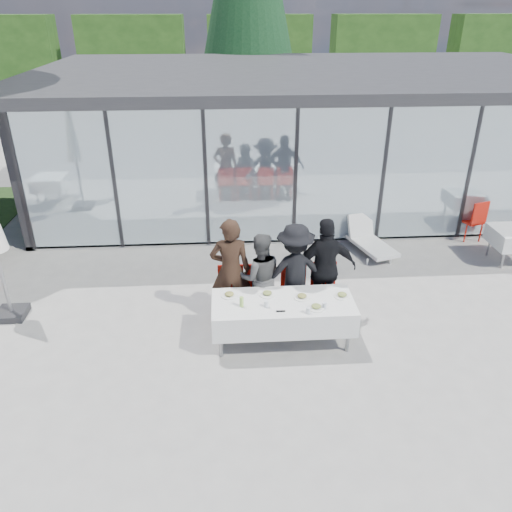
{
  "coord_description": "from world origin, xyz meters",
  "views": [
    {
      "loc": [
        -0.54,
        -6.34,
        4.95
      ],
      "look_at": [
        -0.02,
        1.2,
        1.13
      ],
      "focal_mm": 35.0,
      "sensor_mm": 36.0,
      "label": 1
    }
  ],
  "objects_px": {
    "dining_table": "(283,313)",
    "diner_chair_a": "(231,290)",
    "diner_b": "(260,277)",
    "folded_eyeglasses": "(281,311)",
    "diner_d": "(325,269)",
    "plate_d": "(342,295)",
    "diner_chair_d": "(324,287)",
    "plate_c": "(302,297)",
    "spare_chair_b": "(475,219)",
    "lounger": "(369,239)",
    "diner_c": "(295,272)",
    "diner_chair_b": "(260,289)",
    "juice_bottle": "(242,302)",
    "plate_extra": "(316,307)",
    "plate_b": "(267,294)",
    "diner_a": "(231,270)",
    "plate_a": "(229,295)",
    "diner_chair_c": "(294,288)"
  },
  "relations": [
    {
      "from": "diner_d",
      "to": "plate_d",
      "type": "xyz_separation_m",
      "value": [
        0.15,
        -0.65,
        -0.14
      ]
    },
    {
      "from": "dining_table",
      "to": "lounger",
      "type": "height_order",
      "value": "dining_table"
    },
    {
      "from": "diner_c",
      "to": "juice_bottle",
      "type": "height_order",
      "value": "diner_c"
    },
    {
      "from": "diner_d",
      "to": "juice_bottle",
      "type": "relative_size",
      "value": 11.06
    },
    {
      "from": "plate_c",
      "to": "plate_d",
      "type": "xyz_separation_m",
      "value": [
        0.65,
        -0.0,
        0.0
      ]
    },
    {
      "from": "diner_chair_d",
      "to": "juice_bottle",
      "type": "xyz_separation_m",
      "value": [
        -1.47,
        -0.85,
        0.29
      ]
    },
    {
      "from": "diner_b",
      "to": "folded_eyeglasses",
      "type": "xyz_separation_m",
      "value": [
        0.25,
        -1.02,
        -0.04
      ]
    },
    {
      "from": "dining_table",
      "to": "diner_b",
      "type": "height_order",
      "value": "diner_b"
    },
    {
      "from": "diner_b",
      "to": "plate_extra",
      "type": "height_order",
      "value": "diner_b"
    },
    {
      "from": "diner_chair_b",
      "to": "diner_chair_c",
      "type": "height_order",
      "value": "same"
    },
    {
      "from": "diner_chair_c",
      "to": "plate_c",
      "type": "distance_m",
      "value": 0.71
    },
    {
      "from": "diner_chair_b",
      "to": "diner_chair_d",
      "type": "height_order",
      "value": "same"
    },
    {
      "from": "plate_b",
      "to": "plate_c",
      "type": "distance_m",
      "value": 0.56
    },
    {
      "from": "diner_a",
      "to": "folded_eyeglasses",
      "type": "bearing_deg",
      "value": 125.32
    },
    {
      "from": "diner_chair_a",
      "to": "folded_eyeglasses",
      "type": "bearing_deg",
      "value": -54.59
    },
    {
      "from": "diner_c",
      "to": "folded_eyeglasses",
      "type": "height_order",
      "value": "diner_c"
    },
    {
      "from": "diner_chair_d",
      "to": "folded_eyeglasses",
      "type": "bearing_deg",
      "value": -130.17
    },
    {
      "from": "juice_bottle",
      "to": "spare_chair_b",
      "type": "height_order",
      "value": "spare_chair_b"
    },
    {
      "from": "diner_d",
      "to": "diner_chair_d",
      "type": "xyz_separation_m",
      "value": [
        -0.0,
        0.02,
        -0.38
      ]
    },
    {
      "from": "diner_chair_a",
      "to": "diner_d",
      "type": "distance_m",
      "value": 1.66
    },
    {
      "from": "diner_b",
      "to": "lounger",
      "type": "xyz_separation_m",
      "value": [
        2.63,
        2.5,
        -0.54
      ]
    },
    {
      "from": "diner_a",
      "to": "plate_a",
      "type": "xyz_separation_m",
      "value": [
        -0.03,
        -0.51,
        -0.16
      ]
    },
    {
      "from": "diner_d",
      "to": "diner_chair_d",
      "type": "relative_size",
      "value": 1.88
    },
    {
      "from": "diner_b",
      "to": "diner_chair_b",
      "type": "bearing_deg",
      "value": -92.31
    },
    {
      "from": "dining_table",
      "to": "diner_chair_d",
      "type": "height_order",
      "value": "diner_chair_d"
    },
    {
      "from": "plate_extra",
      "to": "diner_b",
      "type": "bearing_deg",
      "value": 129.7
    },
    {
      "from": "diner_a",
      "to": "plate_b",
      "type": "relative_size",
      "value": 7.11
    },
    {
      "from": "diner_c",
      "to": "juice_bottle",
      "type": "bearing_deg",
      "value": 37.0
    },
    {
      "from": "diner_c",
      "to": "plate_b",
      "type": "distance_m",
      "value": 0.74
    },
    {
      "from": "juice_bottle",
      "to": "lounger",
      "type": "xyz_separation_m",
      "value": [
        2.97,
        3.33,
        -0.57
      ]
    },
    {
      "from": "plate_a",
      "to": "lounger",
      "type": "distance_m",
      "value": 4.4
    },
    {
      "from": "diner_chair_b",
      "to": "folded_eyeglasses",
      "type": "bearing_deg",
      "value": -76.7
    },
    {
      "from": "diner_chair_a",
      "to": "plate_b",
      "type": "xyz_separation_m",
      "value": [
        0.58,
        -0.54,
        0.24
      ]
    },
    {
      "from": "folded_eyeglasses",
      "to": "lounger",
      "type": "xyz_separation_m",
      "value": [
        2.38,
        3.52,
        -0.5
      ]
    },
    {
      "from": "diner_chair_b",
      "to": "diner_c",
      "type": "bearing_deg",
      "value": -1.78
    },
    {
      "from": "diner_b",
      "to": "diner_chair_a",
      "type": "bearing_deg",
      "value": -4.46
    },
    {
      "from": "diner_b",
      "to": "plate_d",
      "type": "bearing_deg",
      "value": 150.75
    },
    {
      "from": "diner_chair_d",
      "to": "lounger",
      "type": "bearing_deg",
      "value": 58.76
    },
    {
      "from": "diner_d",
      "to": "folded_eyeglasses",
      "type": "bearing_deg",
      "value": 45.32
    },
    {
      "from": "plate_c",
      "to": "juice_bottle",
      "type": "bearing_deg",
      "value": -169.33
    },
    {
      "from": "diner_chair_d",
      "to": "lounger",
      "type": "xyz_separation_m",
      "value": [
        1.5,
        2.48,
        -0.28
      ]
    },
    {
      "from": "diner_a",
      "to": "spare_chair_b",
      "type": "xyz_separation_m",
      "value": [
        5.69,
        2.86,
        -0.4
      ]
    },
    {
      "from": "dining_table",
      "to": "diner_chair_a",
      "type": "relative_size",
      "value": 2.32
    },
    {
      "from": "plate_c",
      "to": "spare_chair_b",
      "type": "xyz_separation_m",
      "value": [
        4.56,
        3.51,
        -0.24
      ]
    },
    {
      "from": "diner_d",
      "to": "plate_b",
      "type": "distance_m",
      "value": 1.17
    },
    {
      "from": "plate_c",
      "to": "plate_extra",
      "type": "relative_size",
      "value": 1.0
    },
    {
      "from": "diner_chair_c",
      "to": "spare_chair_b",
      "type": "bearing_deg",
      "value": 31.73
    },
    {
      "from": "plate_d",
      "to": "diner_a",
      "type": "bearing_deg",
      "value": 159.87
    },
    {
      "from": "diner_chair_a",
      "to": "diner_b",
      "type": "relative_size",
      "value": 0.61
    },
    {
      "from": "diner_d",
      "to": "plate_c",
      "type": "xyz_separation_m",
      "value": [
        -0.49,
        -0.65,
        -0.14
      ]
    }
  ]
}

